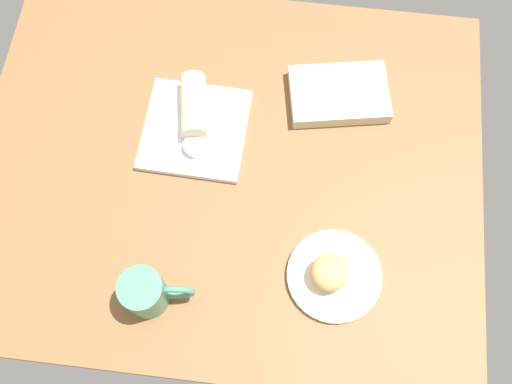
{
  "coord_description": "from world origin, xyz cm",
  "views": [
    {
      "loc": [
        11.98,
        -48.67,
        119.41
      ],
      "look_at": [
        7.02,
        -6.61,
        7.0
      ],
      "focal_mm": 40.64,
      "sensor_mm": 36.0,
      "label": 1
    }
  ],
  "objects_px": {
    "sauce_cup": "(194,146)",
    "book_stack": "(339,94)",
    "coffee_mug": "(147,293)",
    "square_plate": "(195,130)",
    "scone_pastry": "(329,273)",
    "round_plate": "(334,276)",
    "breakfast_wrap": "(194,105)"
  },
  "relations": [
    {
      "from": "breakfast_wrap",
      "to": "book_stack",
      "type": "xyz_separation_m",
      "value": [
        0.31,
        0.08,
        -0.03
      ]
    },
    {
      "from": "breakfast_wrap",
      "to": "book_stack",
      "type": "height_order",
      "value": "breakfast_wrap"
    },
    {
      "from": "book_stack",
      "to": "coffee_mug",
      "type": "xyz_separation_m",
      "value": [
        -0.34,
        -0.5,
        0.04
      ]
    },
    {
      "from": "breakfast_wrap",
      "to": "coffee_mug",
      "type": "distance_m",
      "value": 0.42
    },
    {
      "from": "scone_pastry",
      "to": "coffee_mug",
      "type": "relative_size",
      "value": 0.54
    },
    {
      "from": "breakfast_wrap",
      "to": "coffee_mug",
      "type": "xyz_separation_m",
      "value": [
        -0.02,
        -0.42,
        0.01
      ]
    },
    {
      "from": "scone_pastry",
      "to": "round_plate",
      "type": "bearing_deg",
      "value": 13.25
    },
    {
      "from": "square_plate",
      "to": "book_stack",
      "type": "bearing_deg",
      "value": 21.41
    },
    {
      "from": "sauce_cup",
      "to": "round_plate",
      "type": "bearing_deg",
      "value": -36.97
    },
    {
      "from": "scone_pastry",
      "to": "square_plate",
      "type": "relative_size",
      "value": 0.34
    },
    {
      "from": "scone_pastry",
      "to": "sauce_cup",
      "type": "relative_size",
      "value": 1.66
    },
    {
      "from": "square_plate",
      "to": "book_stack",
      "type": "distance_m",
      "value": 0.33
    },
    {
      "from": "square_plate",
      "to": "coffee_mug",
      "type": "height_order",
      "value": "coffee_mug"
    },
    {
      "from": "round_plate",
      "to": "square_plate",
      "type": "xyz_separation_m",
      "value": [
        -0.33,
        0.29,
        0.0
      ]
    },
    {
      "from": "coffee_mug",
      "to": "square_plate",
      "type": "bearing_deg",
      "value": 85.32
    },
    {
      "from": "book_stack",
      "to": "coffee_mug",
      "type": "distance_m",
      "value": 0.6
    },
    {
      "from": "scone_pastry",
      "to": "breakfast_wrap",
      "type": "height_order",
      "value": "same"
    },
    {
      "from": "round_plate",
      "to": "sauce_cup",
      "type": "bearing_deg",
      "value": 143.03
    },
    {
      "from": "sauce_cup",
      "to": "scone_pastry",
      "type": "bearing_deg",
      "value": -38.51
    },
    {
      "from": "scone_pastry",
      "to": "sauce_cup",
      "type": "bearing_deg",
      "value": 141.49
    },
    {
      "from": "round_plate",
      "to": "book_stack",
      "type": "distance_m",
      "value": 0.41
    },
    {
      "from": "scone_pastry",
      "to": "coffee_mug",
      "type": "xyz_separation_m",
      "value": [
        -0.35,
        -0.08,
        0.01
      ]
    },
    {
      "from": "book_stack",
      "to": "round_plate",
      "type": "bearing_deg",
      "value": -87.32
    },
    {
      "from": "square_plate",
      "to": "sauce_cup",
      "type": "bearing_deg",
      "value": -81.14
    },
    {
      "from": "square_plate",
      "to": "breakfast_wrap",
      "type": "distance_m",
      "value": 0.05
    },
    {
      "from": "sauce_cup",
      "to": "book_stack",
      "type": "bearing_deg",
      "value": 29.56
    },
    {
      "from": "round_plate",
      "to": "breakfast_wrap",
      "type": "distance_m",
      "value": 0.47
    },
    {
      "from": "book_stack",
      "to": "square_plate",
      "type": "bearing_deg",
      "value": -158.59
    },
    {
      "from": "round_plate",
      "to": "sauce_cup",
      "type": "distance_m",
      "value": 0.4
    },
    {
      "from": "breakfast_wrap",
      "to": "scone_pastry",
      "type": "bearing_deg",
      "value": -56.51
    },
    {
      "from": "breakfast_wrap",
      "to": "coffee_mug",
      "type": "height_order",
      "value": "coffee_mug"
    },
    {
      "from": "sauce_cup",
      "to": "book_stack",
      "type": "height_order",
      "value": "sauce_cup"
    }
  ]
}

